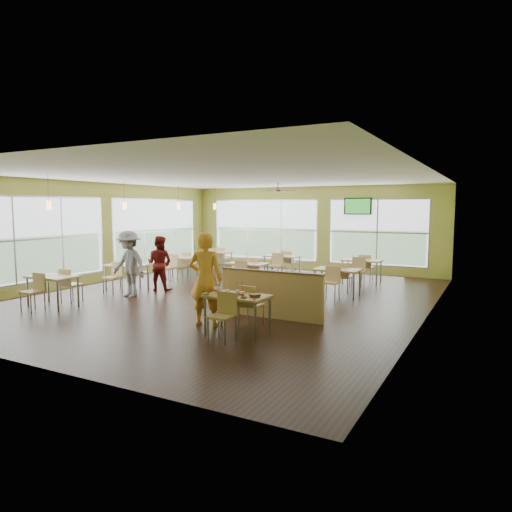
# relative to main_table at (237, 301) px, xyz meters

# --- Properties ---
(room) EXTENTS (12.00, 12.04, 3.20)m
(room) POSITION_rel_main_table_xyz_m (-2.00, 3.00, 0.97)
(room) COLOR black
(room) RESTS_ON ground
(window_bays) EXTENTS (9.24, 10.24, 2.38)m
(window_bays) POSITION_rel_main_table_xyz_m (-4.65, 6.08, 0.85)
(window_bays) COLOR white
(window_bays) RESTS_ON room
(main_table) EXTENTS (1.22, 1.52, 0.87)m
(main_table) POSITION_rel_main_table_xyz_m (0.00, 0.00, 0.00)
(main_table) COLOR tan
(main_table) RESTS_ON floor
(half_wall_divider) EXTENTS (2.40, 0.14, 1.04)m
(half_wall_divider) POSITION_rel_main_table_xyz_m (0.00, 1.45, -0.11)
(half_wall_divider) COLOR tan
(half_wall_divider) RESTS_ON floor
(dining_tables) EXTENTS (6.92, 8.72, 0.87)m
(dining_tables) POSITION_rel_main_table_xyz_m (-3.05, 4.71, -0.00)
(dining_tables) COLOR tan
(dining_tables) RESTS_ON floor
(pendant_lights) EXTENTS (0.11, 7.31, 0.86)m
(pendant_lights) POSITION_rel_main_table_xyz_m (-5.20, 3.68, 1.82)
(pendant_lights) COLOR #2D2119
(pendant_lights) RESTS_ON ceiling
(ceiling_fan) EXTENTS (1.25, 1.25, 0.29)m
(ceiling_fan) POSITION_rel_main_table_xyz_m (-2.00, 6.00, 2.32)
(ceiling_fan) COLOR #2D2119
(ceiling_fan) RESTS_ON ceiling
(tv_backwall) EXTENTS (1.00, 0.07, 0.60)m
(tv_backwall) POSITION_rel_main_table_xyz_m (-0.20, 8.90, 1.82)
(tv_backwall) COLOR black
(tv_backwall) RESTS_ON wall_back
(man_plaid) EXTENTS (0.81, 0.66, 1.91)m
(man_plaid) POSITION_rel_main_table_xyz_m (-0.87, 0.23, 0.33)
(man_plaid) COLOR orange
(man_plaid) RESTS_ON floor
(patron_maroon) EXTENTS (0.88, 0.75, 1.59)m
(patron_maroon) POSITION_rel_main_table_xyz_m (-4.29, 2.88, 0.16)
(patron_maroon) COLOR #5C100D
(patron_maroon) RESTS_ON floor
(patron_grey) EXTENTS (1.22, 0.79, 1.78)m
(patron_grey) POSITION_rel_main_table_xyz_m (-4.43, 1.81, 0.26)
(patron_grey) COLOR slate
(patron_grey) RESTS_ON floor
(cup_blue) EXTENTS (0.10, 0.10, 0.34)m
(cup_blue) POSITION_rel_main_table_xyz_m (-0.43, -0.06, 0.19)
(cup_blue) COLOR white
(cup_blue) RESTS_ON main_table
(cup_yellow) EXTENTS (0.09, 0.09, 0.32)m
(cup_yellow) POSITION_rel_main_table_xyz_m (-0.11, -0.19, 0.18)
(cup_yellow) COLOR white
(cup_yellow) RESTS_ON main_table
(cup_red_near) EXTENTS (0.08, 0.08, 0.30)m
(cup_red_near) POSITION_rel_main_table_xyz_m (0.04, -0.07, 0.18)
(cup_red_near) COLOR white
(cup_red_near) RESTS_ON main_table
(cup_red_far) EXTENTS (0.09, 0.09, 0.32)m
(cup_red_far) POSITION_rel_main_table_xyz_m (0.22, -0.19, 0.18)
(cup_red_far) COLOR white
(cup_red_far) RESTS_ON main_table
(food_basket) EXTENTS (0.24, 0.24, 0.05)m
(food_basket) POSITION_rel_main_table_xyz_m (0.38, -0.00, 0.15)
(food_basket) COLOR black
(food_basket) RESTS_ON main_table
(ketchup_cup) EXTENTS (0.06, 0.06, 0.02)m
(ketchup_cup) POSITION_rel_main_table_xyz_m (0.49, -0.22, 0.13)
(ketchup_cup) COLOR maroon
(ketchup_cup) RESTS_ON main_table
(wrapper_left) EXTENTS (0.16, 0.14, 0.04)m
(wrapper_left) POSITION_rel_main_table_xyz_m (-0.54, -0.26, 0.14)
(wrapper_left) COLOR #A3814F
(wrapper_left) RESTS_ON main_table
(wrapper_mid) EXTENTS (0.27, 0.26, 0.05)m
(wrapper_mid) POSITION_rel_main_table_xyz_m (-0.04, 0.05, 0.15)
(wrapper_mid) COLOR #A3814F
(wrapper_mid) RESTS_ON main_table
(wrapper_right) EXTENTS (0.13, 0.12, 0.03)m
(wrapper_right) POSITION_rel_main_table_xyz_m (0.25, -0.19, 0.13)
(wrapper_right) COLOR #A3814F
(wrapper_right) RESTS_ON main_table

